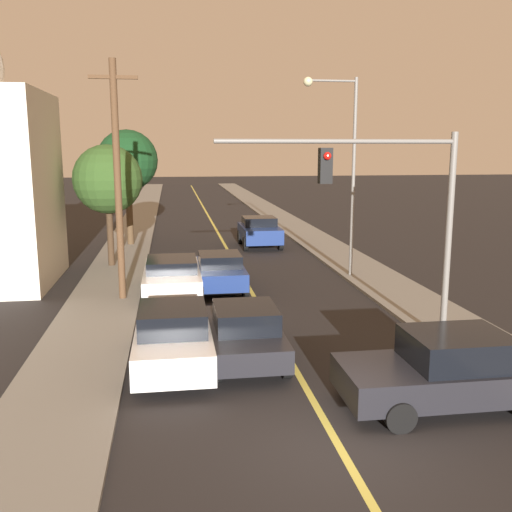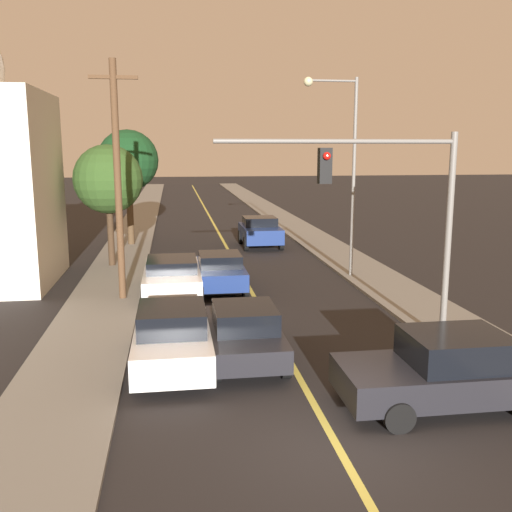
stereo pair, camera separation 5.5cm
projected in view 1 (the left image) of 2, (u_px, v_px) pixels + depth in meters
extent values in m
plane|color=black|center=(338.00, 445.00, 10.34)|extent=(200.00, 200.00, 0.00)
cube|color=black|center=(208.00, 216.00, 45.32)|extent=(8.13, 80.00, 0.01)
cube|color=#D1C14C|center=(208.00, 216.00, 45.32)|extent=(0.16, 76.00, 0.00)
cube|color=gray|center=(140.00, 216.00, 44.54)|extent=(2.50, 80.00, 0.12)
cube|color=gray|center=(274.00, 214.00, 46.08)|extent=(2.50, 80.00, 0.12)
cube|color=black|center=(245.00, 336.00, 14.36)|extent=(1.72, 3.96, 0.56)
cube|color=black|center=(245.00, 317.00, 14.10)|extent=(1.51, 1.78, 0.54)
cylinder|color=black|center=(209.00, 333.00, 15.49)|extent=(0.22, 0.73, 0.73)
cylinder|color=black|center=(268.00, 330.00, 15.72)|extent=(0.22, 0.73, 0.73)
cylinder|color=black|center=(216.00, 367.00, 13.10)|extent=(0.22, 0.73, 0.73)
cylinder|color=black|center=(286.00, 363.00, 13.34)|extent=(0.22, 0.73, 0.73)
cube|color=navy|center=(220.00, 273.00, 21.59)|extent=(1.75, 3.87, 0.63)
cube|color=black|center=(220.00, 260.00, 21.34)|extent=(1.54, 1.74, 0.46)
cylinder|color=black|center=(196.00, 275.00, 22.70)|extent=(0.22, 0.69, 0.69)
cylinder|color=black|center=(238.00, 273.00, 22.93)|extent=(0.22, 0.69, 0.69)
cylinder|color=black|center=(199.00, 289.00, 20.36)|extent=(0.22, 0.69, 0.69)
cylinder|color=black|center=(245.00, 288.00, 20.60)|extent=(0.22, 0.69, 0.69)
cube|color=white|center=(173.00, 342.00, 13.93)|extent=(1.81, 4.21, 0.71)
cube|color=black|center=(173.00, 318.00, 13.64)|extent=(1.59, 1.89, 0.58)
cylinder|color=black|center=(141.00, 340.00, 15.14)|extent=(0.22, 0.60, 0.60)
cylinder|color=black|center=(205.00, 337.00, 15.38)|extent=(0.22, 0.60, 0.60)
cylinder|color=black|center=(135.00, 378.00, 12.60)|extent=(0.22, 0.60, 0.60)
cylinder|color=black|center=(212.00, 374.00, 12.85)|extent=(0.22, 0.60, 0.60)
cube|color=white|center=(172.00, 278.00, 20.80)|extent=(2.00, 4.58, 0.67)
cube|color=black|center=(172.00, 264.00, 20.52)|extent=(1.76, 2.06, 0.43)
cylinder|color=black|center=(148.00, 279.00, 22.10)|extent=(0.22, 0.62, 0.62)
cylinder|color=black|center=(197.00, 277.00, 22.38)|extent=(0.22, 0.62, 0.62)
cylinder|color=black|center=(144.00, 298.00, 19.34)|extent=(0.22, 0.62, 0.62)
cylinder|color=black|center=(200.00, 296.00, 19.62)|extent=(0.22, 0.62, 0.62)
cube|color=navy|center=(260.00, 233.00, 31.00)|extent=(1.97, 3.84, 0.77)
cube|color=black|center=(259.00, 221.00, 31.03)|extent=(1.74, 1.73, 0.48)
cylinder|color=black|center=(281.00, 243.00, 30.05)|extent=(0.22, 0.76, 0.76)
cylinder|color=black|center=(245.00, 244.00, 29.78)|extent=(0.22, 0.76, 0.76)
cylinder|color=black|center=(273.00, 236.00, 32.36)|extent=(0.22, 0.76, 0.76)
cylinder|color=black|center=(240.00, 237.00, 32.09)|extent=(0.22, 0.76, 0.76)
cube|color=black|center=(447.00, 378.00, 11.80)|extent=(4.48, 1.93, 0.64)
cube|color=black|center=(457.00, 348.00, 11.71)|extent=(2.02, 1.70, 0.63)
cylinder|color=black|center=(400.00, 417.00, 10.77)|extent=(0.62, 0.22, 0.62)
cylinder|color=black|center=(367.00, 379.00, 12.55)|extent=(0.62, 0.22, 0.62)
cylinder|color=black|center=(485.00, 372.00, 12.95)|extent=(0.62, 0.22, 0.62)
cylinder|color=slate|center=(448.00, 238.00, 15.30)|extent=(0.18, 0.18, 5.61)
cylinder|color=slate|center=(338.00, 141.00, 14.37)|extent=(6.28, 0.12, 0.12)
cube|color=black|center=(325.00, 166.00, 14.44)|extent=(0.32, 0.28, 0.90)
sphere|color=red|center=(327.00, 156.00, 14.22)|extent=(0.20, 0.20, 0.20)
cylinder|color=slate|center=(353.00, 179.00, 22.98)|extent=(0.14, 0.14, 7.92)
cylinder|color=slate|center=(332.00, 81.00, 22.13)|extent=(1.94, 0.09, 0.09)
sphere|color=beige|center=(308.00, 82.00, 22.00)|extent=(0.36, 0.36, 0.36)
cylinder|color=#513823|center=(118.00, 182.00, 19.33)|extent=(0.24, 0.24, 8.08)
cube|color=#513823|center=(113.00, 77.00, 18.69)|extent=(1.60, 0.12, 0.12)
cylinder|color=#3D2B1C|center=(110.00, 234.00, 25.43)|extent=(0.29, 0.29, 2.80)
sphere|color=#2D4C1E|center=(108.00, 179.00, 24.97)|extent=(3.02, 3.02, 3.02)
cylinder|color=#4C3823|center=(129.00, 213.00, 31.06)|extent=(0.36, 0.36, 3.42)
sphere|color=#143819|center=(127.00, 160.00, 30.53)|extent=(3.24, 3.24, 3.24)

